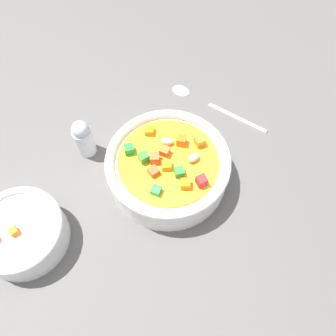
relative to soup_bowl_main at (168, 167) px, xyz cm
name	(u,v)px	position (x,y,z in cm)	size (l,w,h in cm)	color
ground_plane	(168,179)	(0.00, 0.00, -4.26)	(140.00, 140.00, 2.00)	#565451
soup_bowl_main	(168,167)	(0.00, 0.00, 0.00)	(19.66, 19.66, 6.94)	white
spoon	(203,100)	(12.64, -12.46, -2.82)	(17.40, 12.87, 0.97)	silver
side_bowl_small	(21,233)	(-1.92, 23.89, -0.51)	(13.02, 13.02, 5.68)	white
pepper_shaker	(83,138)	(10.21, 11.06, 0.54)	(3.16, 3.16, 7.68)	silver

